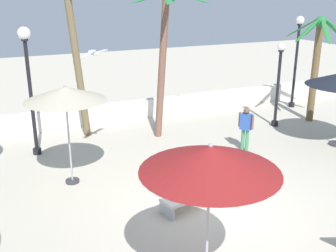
% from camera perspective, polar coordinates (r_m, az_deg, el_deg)
% --- Properties ---
extents(ground_plane, '(56.00, 56.00, 0.00)m').
position_cam_1_polar(ground_plane, '(10.51, 6.52, -11.82)').
color(ground_plane, beige).
extents(boundary_wall, '(25.20, 0.30, 0.82)m').
position_cam_1_polar(boundary_wall, '(17.21, -7.25, 1.98)').
color(boundary_wall, silver).
rests_on(boundary_wall, ground_plane).
extents(patio_umbrella_2, '(2.37, 2.37, 2.98)m').
position_cam_1_polar(patio_umbrella_2, '(6.64, 5.95, -4.79)').
color(patio_umbrella_2, '#333338').
rests_on(patio_umbrella_2, ground_plane).
extents(patio_umbrella_3, '(2.24, 2.24, 2.90)m').
position_cam_1_polar(patio_umbrella_3, '(11.28, -14.30, 4.35)').
color(patio_umbrella_3, '#333338').
rests_on(patio_umbrella_3, ground_plane).
extents(palm_tree_0, '(2.62, 2.37, 5.81)m').
position_cam_1_polar(palm_tree_0, '(14.99, -13.41, 11.75)').
color(palm_tree_0, brown).
rests_on(palm_tree_0, ground_plane).
extents(palm_tree_1, '(2.98, 2.80, 4.33)m').
position_cam_1_polar(palm_tree_1, '(17.71, 20.26, 9.33)').
color(palm_tree_1, brown).
rests_on(palm_tree_1, ground_plane).
extents(palm_tree_2, '(2.95, 2.68, 5.41)m').
position_cam_1_polar(palm_tree_2, '(14.78, -0.43, 11.47)').
color(palm_tree_2, brown).
rests_on(palm_tree_2, ground_plane).
extents(lamp_post_0, '(0.38, 0.38, 4.20)m').
position_cam_1_polar(lamp_post_0, '(19.68, 17.73, 9.93)').
color(lamp_post_0, black).
rests_on(lamp_post_0, ground_plane).
extents(lamp_post_1, '(0.31, 0.31, 3.37)m').
position_cam_1_polar(lamp_post_1, '(16.69, 15.31, 6.15)').
color(lamp_post_1, black).
rests_on(lamp_post_1, ground_plane).
extents(lamp_post_2, '(0.41, 0.41, 4.24)m').
position_cam_1_polar(lamp_post_2, '(13.74, -19.09, 6.95)').
color(lamp_post_2, black).
rests_on(lamp_post_2, ground_plane).
extents(lounge_chair_1, '(1.94, 0.98, 0.83)m').
position_cam_1_polar(lounge_chair_1, '(10.53, 3.68, -9.17)').
color(lounge_chair_1, '#B7B7BC').
rests_on(lounge_chair_1, ground_plane).
extents(guest_3, '(0.38, 0.50, 1.56)m').
position_cam_1_polar(guest_3, '(13.98, 10.92, 0.11)').
color(guest_3, '#3F8C59').
rests_on(guest_3, ground_plane).
extents(seagull_0, '(1.01, 0.85, 0.18)m').
position_cam_1_polar(seagull_0, '(12.19, -10.41, 10.10)').
color(seagull_0, white).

